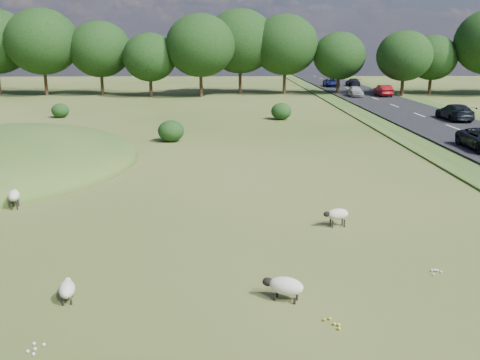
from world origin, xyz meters
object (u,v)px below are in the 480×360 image
object	(u,v)px
car_0	(455,112)
car_2	(353,82)
sheep_0	(285,286)
sheep_2	(337,214)
sheep_1	(14,195)
car_1	(355,91)
car_5	(383,90)
sheep_3	(67,289)
car_6	(331,83)

from	to	relation	value
car_0	car_2	world-z (taller)	car_0
sheep_0	sheep_2	size ratio (longest dim) A/B	1.17
sheep_1	car_0	xyz separation A→B (m)	(29.67, 25.22, 0.41)
sheep_1	car_1	size ratio (longest dim) A/B	0.29
car_0	sheep_0	bearing A→B (deg)	61.00
sheep_1	car_5	distance (m)	56.41
sheep_0	sheep_2	world-z (taller)	sheep_2
sheep_1	car_2	xyz separation A→B (m)	(29.67, 65.40, 0.30)
car_0	car_5	world-z (taller)	car_5
sheep_1	car_5	xyz separation A→B (m)	(29.67, 47.97, 0.41)
sheep_1	car_0	world-z (taller)	car_0
sheep_3	car_2	size ratio (longest dim) A/B	0.24
sheep_0	sheep_3	distance (m)	6.01
sheep_3	car_1	size ratio (longest dim) A/B	0.26
sheep_1	sheep_3	bearing A→B (deg)	-167.07
car_1	sheep_0	bearing A→B (deg)	-104.98
sheep_3	car_5	xyz separation A→B (m)	(24.89, 56.71, 0.61)
sheep_1	sheep_0	bearing A→B (deg)	-145.11
sheep_0	car_1	world-z (taller)	car_1
sheep_3	car_1	world-z (taller)	car_1
sheep_3	sheep_1	bearing A→B (deg)	15.81
car_5	sheep_1	bearing A→B (deg)	58.26
car_6	sheep_3	bearing A→B (deg)	-106.16
sheep_1	car_6	size ratio (longest dim) A/B	0.25
car_2	sheep_2	bearing A→B (deg)	76.62
sheep_2	car_0	world-z (taller)	car_0
car_6	sheep_0	bearing A→B (deg)	-101.69
sheep_0	sheep_1	size ratio (longest dim) A/B	1.06
sheep_1	sheep_3	size ratio (longest dim) A/B	1.12
sheep_0	sheep_3	size ratio (longest dim) A/B	1.19
car_1	car_5	distance (m)	3.83
sheep_2	car_1	distance (m)	51.80
sheep_0	car_1	size ratio (longest dim) A/B	0.31
car_0	car_2	distance (m)	40.18
sheep_2	sheep_3	bearing A→B (deg)	23.35
sheep_2	sheep_3	distance (m)	10.52
car_2	car_5	bearing A→B (deg)	90.00
sheep_2	sheep_3	world-z (taller)	sheep_2
sheep_2	car_6	xyz separation A→B (m)	(12.42, 66.82, 0.37)
car_1	car_6	bearing A→B (deg)	90.00
sheep_2	car_2	size ratio (longest dim) A/B	0.25
car_0	car_6	world-z (taller)	car_0
car_6	sheep_2	bearing A→B (deg)	-100.53
car_6	car_1	bearing A→B (deg)	-90.00
sheep_0	car_2	xyz separation A→B (m)	(18.88, 74.25, 0.43)
sheep_1	car_2	bearing A→B (deg)	-40.17
sheep_1	sheep_3	distance (m)	9.97
sheep_3	car_1	distance (m)	60.08
sheep_0	car_1	distance (m)	58.34
car_1	sheep_1	bearing A→B (deg)	-118.57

